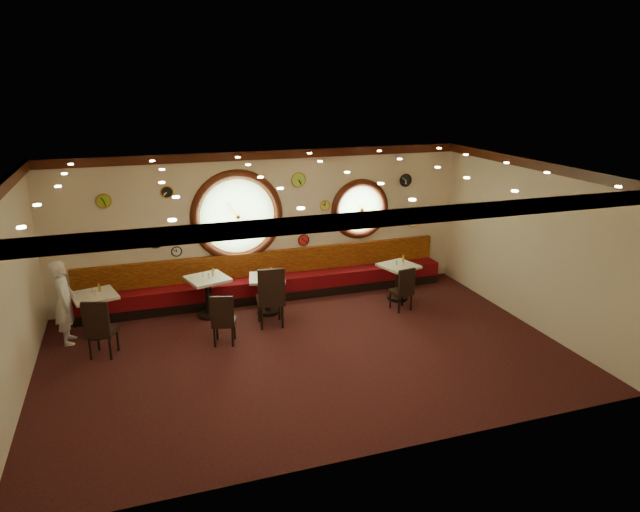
{
  "coord_description": "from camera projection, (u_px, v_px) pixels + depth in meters",
  "views": [
    {
      "loc": [
        -2.67,
        -8.7,
        4.64
      ],
      "look_at": [
        0.51,
        0.8,
        1.5
      ],
      "focal_mm": 32.0,
      "sensor_mm": 36.0,
      "label": 1
    }
  ],
  "objects": [
    {
      "name": "wall_clock_0",
      "position": [
        87.0,
        242.0,
        11.19
      ],
      "size": [
        0.32,
        0.03,
        0.32
      ],
      "primitive_type": "cylinder",
      "rotation": [
        1.57,
        0.0,
        0.0
      ],
      "color": "red",
      "rests_on": "wall_back"
    },
    {
      "name": "molding_right",
      "position": [
        536.0,
        165.0,
        10.48
      ],
      "size": [
        0.1,
        6.0,
        0.18
      ],
      "primitive_type": "cube",
      "color": "#37130A",
      "rests_on": "wall_back"
    },
    {
      "name": "condiment_c_pepper",
      "position": [
        266.0,
        276.0,
        11.43
      ],
      "size": [
        0.04,
        0.04,
        0.11
      ],
      "primitive_type": "cylinder",
      "color": "#BAB9BE",
      "rests_on": "table_c"
    },
    {
      "name": "table_b",
      "position": [
        208.0,
        292.0,
        11.45
      ],
      "size": [
        0.94,
        0.94,
        0.83
      ],
      "color": "black",
      "rests_on": "floor"
    },
    {
      "name": "wall_clock_7",
      "position": [
        155.0,
        239.0,
        11.59
      ],
      "size": [
        0.36,
        0.03,
        0.36
      ],
      "primitive_type": "cylinder",
      "rotation": [
        1.57,
        0.0,
        0.0
      ],
      "color": "yellow",
      "rests_on": "wall_back"
    },
    {
      "name": "wall_clock_6",
      "position": [
        298.0,
        180.0,
        12.21
      ],
      "size": [
        0.3,
        0.03,
        0.3
      ],
      "primitive_type": "cylinder",
      "rotation": [
        1.57,
        0.0,
        0.0
      ],
      "color": "#A9E146",
      "rests_on": "wall_back"
    },
    {
      "name": "table_c",
      "position": [
        268.0,
        290.0,
        11.62
      ],
      "size": [
        0.85,
        0.85,
        0.79
      ],
      "color": "black",
      "rests_on": "floor"
    },
    {
      "name": "porthole_right_frame",
      "position": [
        360.0,
        209.0,
        12.89
      ],
      "size": [
        1.38,
        0.18,
        1.38
      ],
      "primitive_type": "torus",
      "rotation": [
        1.57,
        0.0,
        0.0
      ],
      "color": "#37130A",
      "rests_on": "wall_back"
    },
    {
      "name": "banquette_back",
      "position": [
        267.0,
        263.0,
        12.5
      ],
      "size": [
        8.0,
        0.1,
        0.55
      ],
      "primitive_type": "cube",
      "color": "#651008",
      "rests_on": "wall_back"
    },
    {
      "name": "porthole_right_glass",
      "position": [
        360.0,
        209.0,
        12.9
      ],
      "size": [
        1.1,
        0.02,
        1.1
      ],
      "primitive_type": "cylinder",
      "rotation": [
        1.57,
        0.0,
        0.0
      ],
      "color": "#83B36B",
      "rests_on": "wall_back"
    },
    {
      "name": "porthole_right_ring",
      "position": [
        360.0,
        209.0,
        12.86
      ],
      "size": [
        1.09,
        0.03,
        1.09
      ],
      "primitive_type": "torus",
      "rotation": [
        1.57,
        0.0,
        0.0
      ],
      "color": "gold",
      "rests_on": "wall_back"
    },
    {
      "name": "condiment_d_pepper",
      "position": [
        403.0,
        263.0,
        12.22
      ],
      "size": [
        0.04,
        0.04,
        0.1
      ],
      "primitive_type": "cylinder",
      "color": "silver",
      "rests_on": "table_d"
    },
    {
      "name": "banquette_seat",
      "position": [
        270.0,
        284.0,
        12.42
      ],
      "size": [
        8.0,
        0.55,
        0.3
      ],
      "primitive_type": "cube",
      "color": "#5C070F",
      "rests_on": "banquette_base"
    },
    {
      "name": "table_a",
      "position": [
        96.0,
        310.0,
        10.58
      ],
      "size": [
        0.92,
        0.92,
        0.83
      ],
      "color": "black",
      "rests_on": "floor"
    },
    {
      "name": "porthole_left_ring",
      "position": [
        237.0,
        216.0,
        12.0
      ],
      "size": [
        1.61,
        0.03,
        1.61
      ],
      "primitive_type": "torus",
      "rotation": [
        1.57,
        0.0,
        0.0
      ],
      "color": "gold",
      "rests_on": "wall_back"
    },
    {
      "name": "condiment_b_pepper",
      "position": [
        209.0,
        276.0,
        11.3
      ],
      "size": [
        0.03,
        0.03,
        0.1
      ],
      "primitive_type": "cylinder",
      "color": "silver",
      "rests_on": "table_b"
    },
    {
      "name": "wall_back",
      "position": [
        265.0,
        225.0,
        12.3
      ],
      "size": [
        9.0,
        0.02,
        3.2
      ],
      "primitive_type": "cube",
      "color": "beige",
      "rests_on": "floor"
    },
    {
      "name": "condiment_d_salt",
      "position": [
        397.0,
        263.0,
        12.24
      ],
      "size": [
        0.03,
        0.03,
        0.1
      ],
      "primitive_type": "cylinder",
      "color": "#BCBBC0",
      "rests_on": "table_d"
    },
    {
      "name": "chair_c",
      "position": [
        271.0,
        293.0,
        10.88
      ],
      "size": [
        0.57,
        0.57,
        0.76
      ],
      "rotation": [
        0.0,
        0.0,
        -0.11
      ],
      "color": "black",
      "rests_on": "floor"
    },
    {
      "name": "porthole_left_glass",
      "position": [
        237.0,
        216.0,
        12.04
      ],
      "size": [
        1.66,
        0.02,
        1.66
      ],
      "primitive_type": "cylinder",
      "rotation": [
        1.57,
        0.0,
        0.0
      ],
      "color": "#83B36B",
      "rests_on": "wall_back"
    },
    {
      "name": "condiment_a_bottle",
      "position": [
        99.0,
        287.0,
        10.61
      ],
      "size": [
        0.05,
        0.05,
        0.15
      ],
      "primitive_type": "cylinder",
      "color": "gold",
      "rests_on": "table_a"
    },
    {
      "name": "wall_clock_9",
      "position": [
        167.0,
        192.0,
        11.4
      ],
      "size": [
        0.24,
        0.03,
        0.24
      ],
      "primitive_type": "cylinder",
      "rotation": [
        1.57,
        0.0,
        0.0
      ],
      "color": "black",
      "rests_on": "wall_back"
    },
    {
      "name": "ceiling",
      "position": [
        305.0,
        172.0,
        9.11
      ],
      "size": [
        9.0,
        6.0,
        0.02
      ],
      "primitive_type": "cube",
      "color": "#BD8535",
      "rests_on": "wall_back"
    },
    {
      "name": "wall_clock_1",
      "position": [
        303.0,
        240.0,
        12.64
      ],
      "size": [
        0.24,
        0.03,
        0.24
      ],
      "primitive_type": "cylinder",
      "rotation": [
        1.57,
        0.0,
        0.0
      ],
      "color": "red",
      "rests_on": "wall_back"
    },
    {
      "name": "floor",
      "position": [
        307.0,
        353.0,
        10.06
      ],
      "size": [
        9.0,
        6.0,
        0.0
      ],
      "primitive_type": "cube",
      "color": "black",
      "rests_on": "ground"
    },
    {
      "name": "condiment_a_pepper",
      "position": [
        95.0,
        293.0,
        10.41
      ],
      "size": [
        0.03,
        0.03,
        0.09
      ],
      "primitive_type": "cylinder",
      "color": "silver",
      "rests_on": "table_a"
    },
    {
      "name": "chair_d",
      "position": [
        404.0,
        287.0,
        11.71
      ],
      "size": [
        0.45,
        0.45,
        0.58
      ],
      "rotation": [
        0.0,
        0.0,
        0.17
      ],
      "color": "black",
      "rests_on": "floor"
    },
    {
      "name": "molding_back",
      "position": [
        264.0,
        155.0,
        11.8
      ],
      "size": [
        9.0,
        0.1,
        0.18
      ],
      "primitive_type": "cube",
      "color": "#37130A",
      "rests_on": "wall_back"
    },
    {
      "name": "wall_clock_8",
      "position": [
        325.0,
        205.0,
        12.57
      ],
      "size": [
        0.22,
        0.03,
        0.22
      ],
      "primitive_type": "cylinder",
      "rotation": [
        1.57,
        0.0,
        0.0
      ],
      "color": "#CFD848",
      "rests_on": "wall_back"
    },
    {
      "name": "wall_clock_2",
      "position": [
        177.0,
        251.0,
        11.81
      ],
      "size": [
        0.2,
        0.03,
        0.2
      ],
      "primitive_type": "cylinder",
      "rotation": [
        1.57,
        0.0,
        0.0
      ],
      "color": "white",
      "rests_on": "wall_back"
    },
    {
      "name": "condiment_b_bottle",
      "position": [
        213.0,
        272.0,
        11.43
      ],
      "size": [
        0.05,
        0.05,
        0.16
      ],
      "primitive_type": "cylinder",
      "color": "gold",
      "rests_on": "table_b"
    },
    {
      "name": "molding_front",
      "position": [
        382.0,
        219.0,
        6.46
      ],
      "size": [
        9.0,
        0.1,
        0.18
      ],
      "primitive_type": "cube",
      "color": "#37130A",
      "rests_on": "wall_back"
    },
    {
      "name": "banquette_base",
      "position": [
        270.0,
        294.0,
        12.49
      ],
      "size": [
        8.0,
        0.55,
        0.2
      ],
      "primitive_type": "cube",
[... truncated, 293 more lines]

